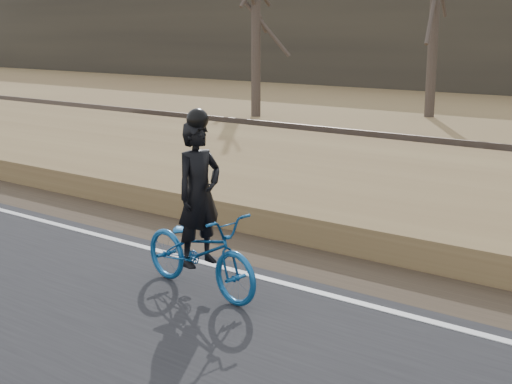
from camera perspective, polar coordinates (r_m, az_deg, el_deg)
The scene contains 2 objects.
cyclist at distance 8.62m, azimuth -4.53°, elevation -3.50°, with size 2.02×0.93×2.24m.
bare_tree_far_left at distance 26.41m, azimuth -0.01°, elevation 13.24°, with size 0.36×0.36×6.63m, color #4D4138.
Camera 1 is at (-0.09, -6.76, 3.21)m, focal length 50.00 mm.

